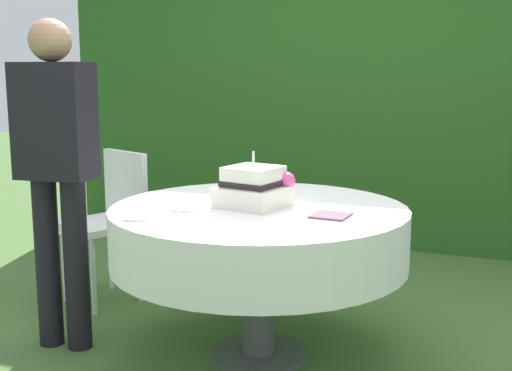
# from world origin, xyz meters

# --- Properties ---
(ground_plane) EXTENTS (20.00, 20.00, 0.00)m
(ground_plane) POSITION_xyz_m (0.00, 0.00, 0.00)
(ground_plane) COLOR #476B33
(foliage_hedge) EXTENTS (5.19, 0.58, 2.73)m
(foliage_hedge) POSITION_xyz_m (0.00, 2.46, 1.36)
(foliage_hedge) COLOR #28561E
(foliage_hedge) RESTS_ON ground_plane
(cake_table) EXTENTS (1.39, 1.39, 0.74)m
(cake_table) POSITION_xyz_m (0.00, 0.00, 0.60)
(cake_table) COLOR #4C4C51
(cake_table) RESTS_ON ground_plane
(wedding_cake) EXTENTS (0.34, 0.34, 0.26)m
(wedding_cake) POSITION_xyz_m (-0.02, -0.00, 0.82)
(wedding_cake) COLOR silver
(wedding_cake) RESTS_ON cake_table
(serving_plate_near) EXTENTS (0.13, 0.13, 0.01)m
(serving_plate_near) POSITION_xyz_m (-0.39, -0.43, 0.74)
(serving_plate_near) COLOR white
(serving_plate_near) RESTS_ON cake_table
(serving_plate_far) EXTENTS (0.14, 0.14, 0.01)m
(serving_plate_far) POSITION_xyz_m (-0.29, -0.18, 0.74)
(serving_plate_far) COLOR white
(serving_plate_far) RESTS_ON cake_table
(napkin_stack) EXTENTS (0.16, 0.16, 0.01)m
(napkin_stack) POSITION_xyz_m (0.37, -0.08, 0.74)
(napkin_stack) COLOR #6B4C60
(napkin_stack) RESTS_ON cake_table
(garden_chair) EXTENTS (0.52, 0.52, 0.89)m
(garden_chair) POSITION_xyz_m (-1.12, 0.44, 0.54)
(garden_chair) COLOR white
(garden_chair) RESTS_ON ground_plane
(standing_person) EXTENTS (0.38, 0.23, 1.60)m
(standing_person) POSITION_xyz_m (-0.94, -0.25, 0.93)
(standing_person) COLOR black
(standing_person) RESTS_ON ground_plane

